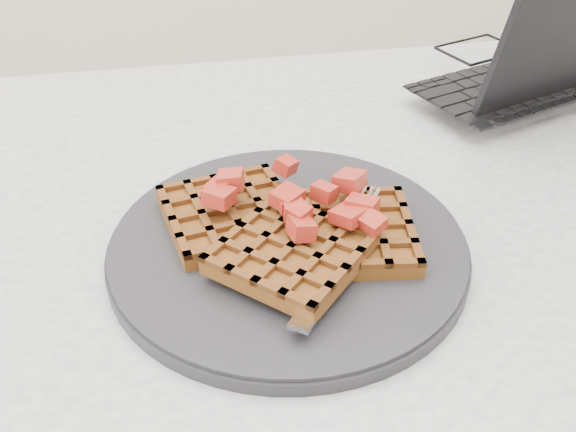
{
  "coord_description": "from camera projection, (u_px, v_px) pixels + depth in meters",
  "views": [
    {
      "loc": [
        -0.14,
        -0.46,
        1.1
      ],
      "look_at": [
        -0.06,
        -0.04,
        0.79
      ],
      "focal_mm": 40.0,
      "sensor_mm": 36.0,
      "label": 1
    }
  ],
  "objects": [
    {
      "name": "laptop",
      "position": [
        527.0,
        61.0,
        0.81
      ],
      "size": [
        0.38,
        0.33,
        0.23
      ],
      "rotation": [
        0.0,
        0.0,
        3.47
      ],
      "color": "black",
      "rests_on": "table"
    },
    {
      "name": "fork",
      "position": [
        342.0,
        253.0,
        0.52
      ],
      "size": [
        0.12,
        0.16,
        0.02
      ],
      "primitive_type": null,
      "rotation": [
        0.0,
        0.0,
        -0.58
      ],
      "color": "silver",
      "rests_on": "plate"
    },
    {
      "name": "plate",
      "position": [
        288.0,
        246.0,
        0.55
      ],
      "size": [
        0.31,
        0.31,
        0.02
      ],
      "primitive_type": "cylinder",
      "color": "black",
      "rests_on": "table"
    },
    {
      "name": "strawberry_pile",
      "position": [
        288.0,
        202.0,
        0.53
      ],
      "size": [
        0.15,
        0.15,
        0.02
      ],
      "primitive_type": null,
      "color": "#880800",
      "rests_on": "waffles"
    },
    {
      "name": "table",
      "position": [
        337.0,
        309.0,
        0.66
      ],
      "size": [
        1.2,
        0.8,
        0.75
      ],
      "color": "silver",
      "rests_on": "ground"
    },
    {
      "name": "waffles",
      "position": [
        289.0,
        231.0,
        0.54
      ],
      "size": [
        0.22,
        0.21,
        0.03
      ],
      "color": "brown",
      "rests_on": "plate"
    }
  ]
}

